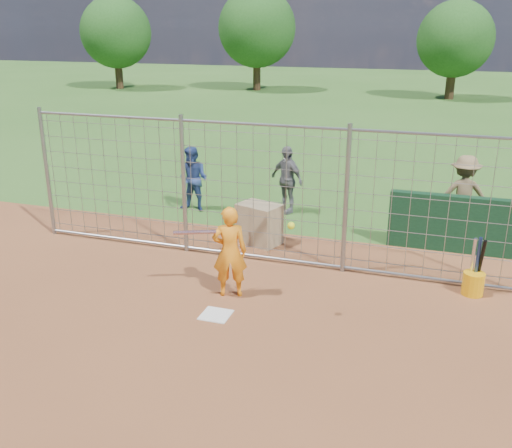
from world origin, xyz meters
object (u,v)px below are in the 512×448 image
(bystander_b, at_px, (286,179))
(bystander_c, at_px, (463,194))
(bucket_with_bats, at_px, (474,280))
(batter, at_px, (230,252))
(bystander_a, at_px, (193,179))
(equipment_bin, at_px, (259,224))

(bystander_b, distance_m, bystander_c, 3.80)
(bystander_c, bearing_deg, bystander_b, -7.64)
(bystander_c, height_order, bucket_with_bats, bystander_c)
(batter, bearing_deg, bystander_c, -148.25)
(bystander_a, distance_m, bucket_with_bats, 6.60)
(bystander_a, distance_m, bystander_b, 2.13)
(bystander_b, bearing_deg, bystander_a, -137.05)
(bystander_a, distance_m, equipment_bin, 2.61)
(batter, distance_m, bucket_with_bats, 3.92)
(bystander_b, height_order, bucket_with_bats, bystander_b)
(bystander_b, bearing_deg, bystander_c, 25.45)
(bucket_with_bats, bearing_deg, bystander_a, 156.65)
(batter, distance_m, bystander_c, 5.51)
(batter, distance_m, equipment_bin, 2.37)
(bystander_a, relative_size, bystander_b, 0.97)
(batter, xyz_separation_m, bystander_a, (-2.36, 3.85, 0.00))
(bystander_a, distance_m, bystander_c, 5.87)
(bystander_a, xyz_separation_m, equipment_bin, (2.09, -1.52, -0.35))
(bystander_a, bearing_deg, bucket_with_bats, -18.90)
(bystander_c, height_order, equipment_bin, bystander_c)
(bystander_a, xyz_separation_m, bucket_with_bats, (6.04, -2.61, -0.50))
(bystander_a, bearing_deg, equipment_bin, -31.65)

